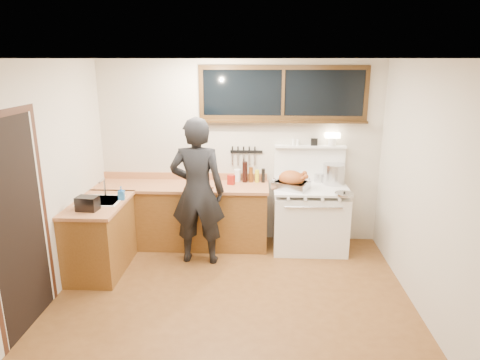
# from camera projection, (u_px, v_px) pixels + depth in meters

# --- Properties ---
(ground_plane) EXTENTS (4.00, 3.50, 0.02)m
(ground_plane) POSITION_uv_depth(u_px,v_px,m) (232.00, 300.00, 4.81)
(ground_plane) COLOR brown
(room_shell) EXTENTS (4.10, 3.60, 2.65)m
(room_shell) POSITION_uv_depth(u_px,v_px,m) (231.00, 155.00, 4.36)
(room_shell) COLOR beige
(room_shell) RESTS_ON ground
(counter_back) EXTENTS (2.44, 0.64, 1.00)m
(counter_back) POSITION_uv_depth(u_px,v_px,m) (183.00, 215.00, 6.11)
(counter_back) COLOR brown
(counter_back) RESTS_ON ground
(counter_left) EXTENTS (0.64, 1.09, 0.90)m
(counter_left) POSITION_uv_depth(u_px,v_px,m) (100.00, 237.00, 5.36)
(counter_left) COLOR brown
(counter_left) RESTS_ON ground
(sink_unit) EXTENTS (0.50, 0.45, 0.37)m
(sink_unit) POSITION_uv_depth(u_px,v_px,m) (101.00, 205.00, 5.33)
(sink_unit) COLOR white
(sink_unit) RESTS_ON counter_left
(vintage_stove) EXTENTS (1.02, 0.74, 1.61)m
(vintage_stove) POSITION_uv_depth(u_px,v_px,m) (310.00, 217.00, 5.99)
(vintage_stove) COLOR white
(vintage_stove) RESTS_ON ground
(back_window) EXTENTS (2.32, 0.13, 0.77)m
(back_window) POSITION_uv_depth(u_px,v_px,m) (283.00, 99.00, 5.87)
(back_window) COLOR black
(back_window) RESTS_ON room_shell
(left_doorway) EXTENTS (0.02, 1.04, 2.17)m
(left_doorway) POSITION_uv_depth(u_px,v_px,m) (19.00, 224.00, 4.07)
(left_doorway) COLOR black
(left_doorway) RESTS_ON ground
(knife_strip) EXTENTS (0.46, 0.03, 0.28)m
(knife_strip) POSITION_uv_depth(u_px,v_px,m) (245.00, 152.00, 6.11)
(knife_strip) COLOR black
(knife_strip) RESTS_ON room_shell
(man) EXTENTS (0.72, 0.48, 1.93)m
(man) POSITION_uv_depth(u_px,v_px,m) (198.00, 192.00, 5.47)
(man) COLOR black
(man) RESTS_ON ground
(soap_bottle) EXTENTS (0.09, 0.09, 0.17)m
(soap_bottle) POSITION_uv_depth(u_px,v_px,m) (121.00, 193.00, 5.33)
(soap_bottle) COLOR #2162A8
(soap_bottle) RESTS_ON counter_left
(toaster) EXTENTS (0.26, 0.19, 0.17)m
(toaster) POSITION_uv_depth(u_px,v_px,m) (88.00, 203.00, 4.96)
(toaster) COLOR black
(toaster) RESTS_ON counter_left
(cutting_board) EXTENTS (0.43, 0.33, 0.14)m
(cutting_board) POSITION_uv_depth(u_px,v_px,m) (200.00, 182.00, 5.94)
(cutting_board) COLOR #AC6D44
(cutting_board) RESTS_ON counter_back
(roast_turkey) EXTENTS (0.55, 0.50, 0.25)m
(roast_turkey) POSITION_uv_depth(u_px,v_px,m) (292.00, 181.00, 5.79)
(roast_turkey) COLOR silver
(roast_turkey) RESTS_ON vintage_stove
(stockpot) EXTENTS (0.36, 0.36, 0.29)m
(stockpot) POSITION_uv_depth(u_px,v_px,m) (334.00, 174.00, 5.99)
(stockpot) COLOR silver
(stockpot) RESTS_ON vintage_stove
(saucepan) EXTENTS (0.20, 0.30, 0.12)m
(saucepan) POSITION_uv_depth(u_px,v_px,m) (320.00, 177.00, 6.13)
(saucepan) COLOR silver
(saucepan) RESTS_ON vintage_stove
(pot_lid) EXTENTS (0.33, 0.33, 0.04)m
(pot_lid) POSITION_uv_depth(u_px,v_px,m) (344.00, 194.00, 5.55)
(pot_lid) COLOR silver
(pot_lid) RESTS_ON vintage_stove
(coffee_tin) EXTENTS (0.11, 0.10, 0.14)m
(coffee_tin) POSITION_uv_depth(u_px,v_px,m) (231.00, 180.00, 5.99)
(coffee_tin) COLOR maroon
(coffee_tin) RESTS_ON counter_back
(pitcher) EXTENTS (0.10, 0.10, 0.17)m
(pitcher) POSITION_uv_depth(u_px,v_px,m) (237.00, 175.00, 6.14)
(pitcher) COLOR white
(pitcher) RESTS_ON counter_back
(bottle_cluster) EXTENTS (0.32, 0.07, 0.30)m
(bottle_cluster) POSITION_uv_depth(u_px,v_px,m) (251.00, 174.00, 6.09)
(bottle_cluster) COLOR black
(bottle_cluster) RESTS_ON counter_back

